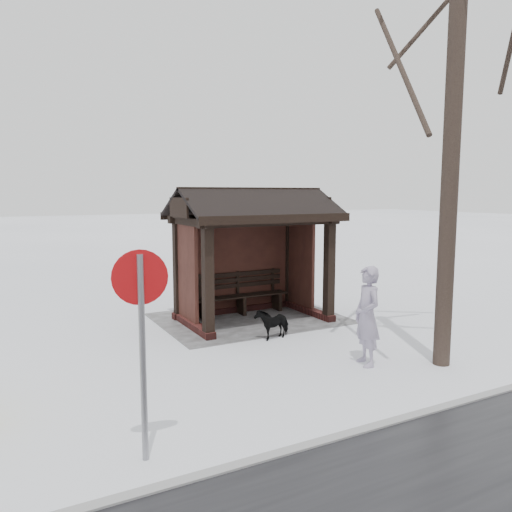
{
  "coord_description": "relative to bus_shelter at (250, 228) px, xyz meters",
  "views": [
    {
      "loc": [
        5.29,
        10.09,
        2.96
      ],
      "look_at": [
        0.35,
        0.8,
        1.63
      ],
      "focal_mm": 35.0,
      "sensor_mm": 36.0,
      "label": 1
    }
  ],
  "objects": [
    {
      "name": "dog",
      "position": [
        0.3,
        1.59,
        -1.85
      ],
      "size": [
        0.8,
        0.5,
        0.63
      ],
      "primitive_type": "imported",
      "rotation": [
        0.0,
        0.0,
        1.8
      ],
      "color": "black",
      "rests_on": "ground"
    },
    {
      "name": "road_sign",
      "position": [
        3.91,
        5.01,
        -0.46
      ],
      "size": [
        0.6,
        0.13,
        2.37
      ],
      "rotation": [
        0.0,
        0.0,
        -0.14
      ],
      "color": "gray",
      "rests_on": "ground"
    },
    {
      "name": "pedestrian",
      "position": [
        -0.33,
        3.76,
        -1.3
      ],
      "size": [
        0.54,
        0.71,
        1.73
      ],
      "primitive_type": "imported",
      "rotation": [
        0.0,
        0.0,
        1.35
      ],
      "color": "#9F94AE",
      "rests_on": "ground"
    },
    {
      "name": "trampled_patch",
      "position": [
        0.0,
        -0.04,
        -2.16
      ],
      "size": [
        4.2,
        3.2,
        0.02
      ],
      "primitive_type": "cube",
      "color": "gray",
      "rests_on": "ground"
    },
    {
      "name": "kerb",
      "position": [
        0.0,
        5.66,
        -2.16
      ],
      "size": [
        120.0,
        0.15,
        0.06
      ],
      "primitive_type": "cube",
      "color": "gray",
      "rests_on": "ground"
    },
    {
      "name": "ground",
      "position": [
        0.0,
        0.16,
        -2.17
      ],
      "size": [
        120.0,
        120.0,
        0.0
      ],
      "primitive_type": "plane",
      "color": "white",
      "rests_on": "ground"
    },
    {
      "name": "bus_shelter",
      "position": [
        0.0,
        0.0,
        0.0
      ],
      "size": [
        3.6,
        2.4,
        3.09
      ],
      "color": "#3A1715",
      "rests_on": "ground"
    }
  ]
}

